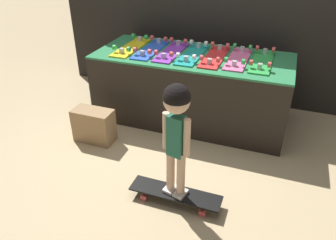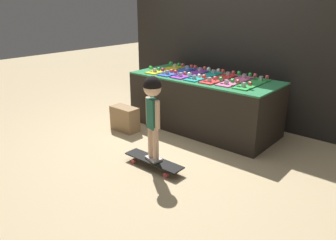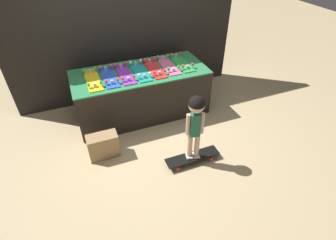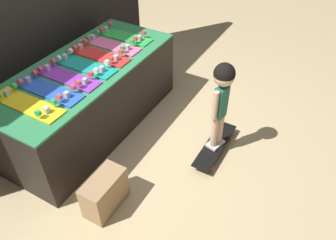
{
  "view_description": "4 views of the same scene",
  "coord_description": "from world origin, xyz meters",
  "px_view_note": "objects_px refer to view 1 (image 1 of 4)",
  "views": [
    {
      "loc": [
        0.88,
        -2.54,
        1.86
      ],
      "look_at": [
        0.05,
        -0.3,
        0.46
      ],
      "focal_mm": 35.0,
      "sensor_mm": 36.0,
      "label": 1
    },
    {
      "loc": [
        2.44,
        -3.04,
        1.7
      ],
      "look_at": [
        0.13,
        -0.33,
        0.4
      ],
      "focal_mm": 35.0,
      "sensor_mm": 36.0,
      "label": 2
    },
    {
      "loc": [
        -0.92,
        -2.85,
        2.53
      ],
      "look_at": [
        0.1,
        -0.3,
        0.43
      ],
      "focal_mm": 28.0,
      "sensor_mm": 36.0,
      "label": 3
    },
    {
      "loc": [
        -1.96,
        -1.46,
        2.37
      ],
      "look_at": [
        0.05,
        -0.32,
        0.4
      ],
      "focal_mm": 35.0,
      "sensor_mm": 36.0,
      "label": 4
    }
  ],
  "objects_px": {
    "skateboard_blue_on_rack": "(151,49)",
    "skateboard_on_floor": "(175,194)",
    "child": "(176,121)",
    "skateboard_yellow_on_rack": "(131,46)",
    "skateboard_green_on_rack": "(262,61)",
    "storage_box": "(94,125)",
    "skateboard_purple_on_rack": "(172,51)",
    "skateboard_red_on_rack": "(215,56)",
    "skateboard_pink_on_rack": "(238,58)",
    "skateboard_teal_on_rack": "(193,54)"
  },
  "relations": [
    {
      "from": "skateboard_on_floor",
      "to": "child",
      "type": "distance_m",
      "value": 0.66
    },
    {
      "from": "skateboard_purple_on_rack",
      "to": "storage_box",
      "type": "height_order",
      "value": "skateboard_purple_on_rack"
    },
    {
      "from": "skateboard_yellow_on_rack",
      "to": "storage_box",
      "type": "bearing_deg",
      "value": -96.1
    },
    {
      "from": "skateboard_purple_on_rack",
      "to": "storage_box",
      "type": "bearing_deg",
      "value": -125.2
    },
    {
      "from": "skateboard_blue_on_rack",
      "to": "child",
      "type": "distance_m",
      "value": 1.5
    },
    {
      "from": "skateboard_blue_on_rack",
      "to": "skateboard_on_floor",
      "type": "xyz_separation_m",
      "value": [
        0.73,
        -1.31,
        -0.68
      ]
    },
    {
      "from": "skateboard_yellow_on_rack",
      "to": "skateboard_on_floor",
      "type": "height_order",
      "value": "skateboard_yellow_on_rack"
    },
    {
      "from": "skateboard_yellow_on_rack",
      "to": "skateboard_blue_on_rack",
      "type": "bearing_deg",
      "value": 1.0
    },
    {
      "from": "skateboard_purple_on_rack",
      "to": "skateboard_red_on_rack",
      "type": "relative_size",
      "value": 1.0
    },
    {
      "from": "skateboard_red_on_rack",
      "to": "skateboard_on_floor",
      "type": "xyz_separation_m",
      "value": [
        0.04,
        -1.31,
        -0.68
      ]
    },
    {
      "from": "skateboard_pink_on_rack",
      "to": "skateboard_on_floor",
      "type": "relative_size",
      "value": 0.95
    },
    {
      "from": "skateboard_on_floor",
      "to": "child",
      "type": "xyz_separation_m",
      "value": [
        0.0,
        0.0,
        0.66
      ]
    },
    {
      "from": "skateboard_blue_on_rack",
      "to": "child",
      "type": "bearing_deg",
      "value": -60.74
    },
    {
      "from": "skateboard_purple_on_rack",
      "to": "storage_box",
      "type": "relative_size",
      "value": 1.73
    },
    {
      "from": "skateboard_green_on_rack",
      "to": "storage_box",
      "type": "relative_size",
      "value": 1.73
    },
    {
      "from": "skateboard_red_on_rack",
      "to": "child",
      "type": "relative_size",
      "value": 0.75
    },
    {
      "from": "skateboard_teal_on_rack",
      "to": "skateboard_green_on_rack",
      "type": "bearing_deg",
      "value": 3.12
    },
    {
      "from": "skateboard_yellow_on_rack",
      "to": "skateboard_red_on_rack",
      "type": "bearing_deg",
      "value": 0.63
    },
    {
      "from": "skateboard_purple_on_rack",
      "to": "skateboard_red_on_rack",
      "type": "height_order",
      "value": "same"
    },
    {
      "from": "skateboard_green_on_rack",
      "to": "skateboard_on_floor",
      "type": "relative_size",
      "value": 0.95
    },
    {
      "from": "child",
      "to": "skateboard_on_floor",
      "type": "bearing_deg",
      "value": -166.8
    },
    {
      "from": "skateboard_pink_on_rack",
      "to": "skateboard_on_floor",
      "type": "xyz_separation_m",
      "value": [
        -0.19,
        -1.34,
        -0.68
      ]
    },
    {
      "from": "child",
      "to": "storage_box",
      "type": "height_order",
      "value": "child"
    },
    {
      "from": "skateboard_purple_on_rack",
      "to": "skateboard_pink_on_rack",
      "type": "distance_m",
      "value": 0.69
    },
    {
      "from": "skateboard_purple_on_rack",
      "to": "storage_box",
      "type": "distance_m",
      "value": 1.11
    },
    {
      "from": "skateboard_pink_on_rack",
      "to": "skateboard_on_floor",
      "type": "bearing_deg",
      "value": -97.97
    },
    {
      "from": "skateboard_yellow_on_rack",
      "to": "skateboard_teal_on_rack",
      "type": "distance_m",
      "value": 0.69
    },
    {
      "from": "skateboard_yellow_on_rack",
      "to": "child",
      "type": "relative_size",
      "value": 0.75
    },
    {
      "from": "skateboard_yellow_on_rack",
      "to": "child",
      "type": "xyz_separation_m",
      "value": [
        0.96,
        -1.3,
        -0.02
      ]
    },
    {
      "from": "skateboard_purple_on_rack",
      "to": "skateboard_pink_on_rack",
      "type": "bearing_deg",
      "value": 2.46
    },
    {
      "from": "skateboard_teal_on_rack",
      "to": "skateboard_on_floor",
      "type": "height_order",
      "value": "skateboard_teal_on_rack"
    },
    {
      "from": "skateboard_yellow_on_rack",
      "to": "skateboard_green_on_rack",
      "type": "bearing_deg",
      "value": 1.68
    },
    {
      "from": "skateboard_purple_on_rack",
      "to": "child",
      "type": "relative_size",
      "value": 0.75
    },
    {
      "from": "skateboard_on_floor",
      "to": "skateboard_yellow_on_rack",
      "type": "bearing_deg",
      "value": 126.45
    },
    {
      "from": "skateboard_red_on_rack",
      "to": "skateboard_pink_on_rack",
      "type": "distance_m",
      "value": 0.23
    },
    {
      "from": "skateboard_blue_on_rack",
      "to": "skateboard_on_floor",
      "type": "height_order",
      "value": "skateboard_blue_on_rack"
    },
    {
      "from": "skateboard_teal_on_rack",
      "to": "skateboard_pink_on_rack",
      "type": "distance_m",
      "value": 0.46
    },
    {
      "from": "skateboard_teal_on_rack",
      "to": "storage_box",
      "type": "relative_size",
      "value": 1.73
    },
    {
      "from": "skateboard_teal_on_rack",
      "to": "skateboard_red_on_rack",
      "type": "relative_size",
      "value": 1.0
    },
    {
      "from": "skateboard_green_on_rack",
      "to": "skateboard_purple_on_rack",
      "type": "bearing_deg",
      "value": -177.84
    },
    {
      "from": "skateboard_purple_on_rack",
      "to": "skateboard_blue_on_rack",
      "type": "bearing_deg",
      "value": -179.54
    },
    {
      "from": "skateboard_green_on_rack",
      "to": "child",
      "type": "relative_size",
      "value": 0.75
    },
    {
      "from": "skateboard_purple_on_rack",
      "to": "skateboard_green_on_rack",
      "type": "distance_m",
      "value": 0.92
    },
    {
      "from": "skateboard_red_on_rack",
      "to": "child",
      "type": "xyz_separation_m",
      "value": [
        0.04,
        -1.31,
        -0.02
      ]
    },
    {
      "from": "skateboard_purple_on_rack",
      "to": "skateboard_pink_on_rack",
      "type": "height_order",
      "value": "same"
    },
    {
      "from": "skateboard_purple_on_rack",
      "to": "skateboard_red_on_rack",
      "type": "bearing_deg",
      "value": 0.54
    },
    {
      "from": "skateboard_blue_on_rack",
      "to": "skateboard_teal_on_rack",
      "type": "xyz_separation_m",
      "value": [
        0.46,
        -0.0,
        0.0
      ]
    },
    {
      "from": "skateboard_pink_on_rack",
      "to": "skateboard_yellow_on_rack",
      "type": "bearing_deg",
      "value": -178.23
    },
    {
      "from": "skateboard_blue_on_rack",
      "to": "skateboard_on_floor",
      "type": "relative_size",
      "value": 0.95
    },
    {
      "from": "child",
      "to": "skateboard_purple_on_rack",
      "type": "bearing_deg",
      "value": 124.2
    }
  ]
}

